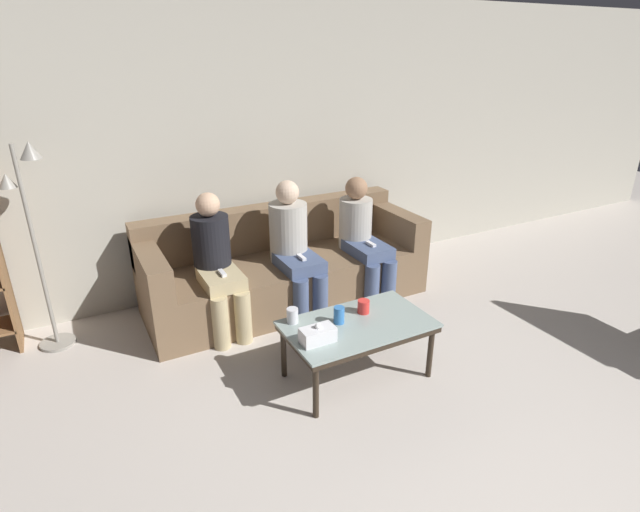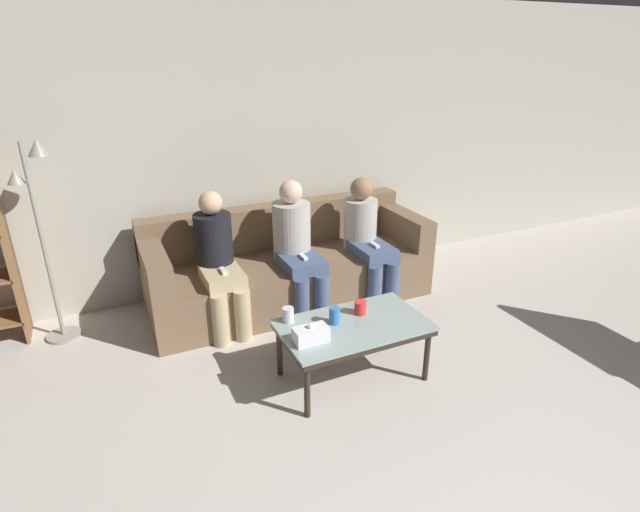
# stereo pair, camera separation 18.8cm
# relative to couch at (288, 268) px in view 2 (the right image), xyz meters

# --- Properties ---
(wall_back) EXTENTS (12.00, 0.06, 2.60)m
(wall_back) POSITION_rel_couch_xyz_m (0.00, 0.52, 0.99)
(wall_back) COLOR #B7B2A3
(wall_back) RESTS_ON ground_plane
(couch) EXTENTS (2.49, 0.88, 0.83)m
(couch) POSITION_rel_couch_xyz_m (0.00, 0.00, 0.00)
(couch) COLOR brown
(couch) RESTS_ON ground_plane
(coffee_table) EXTENTS (1.00, 0.58, 0.43)m
(coffee_table) POSITION_rel_couch_xyz_m (-0.04, -1.31, 0.08)
(coffee_table) COLOR #8C9E99
(coffee_table) RESTS_ON ground_plane
(cup_near_left) EXTENTS (0.07, 0.07, 0.12)m
(cup_near_left) POSITION_rel_couch_xyz_m (-0.16, -1.25, 0.18)
(cup_near_left) COLOR #3372BF
(cup_near_left) RESTS_ON coffee_table
(cup_near_right) EXTENTS (0.08, 0.08, 0.10)m
(cup_near_right) POSITION_rel_couch_xyz_m (-0.43, -1.10, 0.17)
(cup_near_right) COLOR silver
(cup_near_right) RESTS_ON coffee_table
(cup_far_center) EXTENTS (0.08, 0.08, 0.10)m
(cup_far_center) POSITION_rel_couch_xyz_m (0.07, -1.21, 0.17)
(cup_far_center) COLOR red
(cup_far_center) RESTS_ON coffee_table
(tissue_box) EXTENTS (0.22, 0.12, 0.13)m
(tissue_box) POSITION_rel_couch_xyz_m (-0.39, -1.39, 0.17)
(tissue_box) COLOR white
(tissue_box) RESTS_ON coffee_table
(standing_lamp) EXTENTS (0.31, 0.26, 1.57)m
(standing_lamp) POSITION_rel_couch_xyz_m (-1.88, 0.15, 0.65)
(standing_lamp) COLOR gray
(standing_lamp) RESTS_ON ground_plane
(seated_person_left_end) EXTENTS (0.31, 0.62, 1.13)m
(seated_person_left_end) POSITION_rel_couch_xyz_m (-0.68, -0.21, 0.29)
(seated_person_left_end) COLOR tan
(seated_person_left_end) RESTS_ON ground_plane
(seated_person_mid_left) EXTENTS (0.33, 0.64, 1.14)m
(seated_person_mid_left) POSITION_rel_couch_xyz_m (0.00, -0.20, 0.30)
(seated_person_mid_left) COLOR #47567A
(seated_person_mid_left) RESTS_ON ground_plane
(seated_person_mid_right) EXTENTS (0.31, 0.66, 1.09)m
(seated_person_mid_right) POSITION_rel_couch_xyz_m (0.68, -0.23, 0.27)
(seated_person_mid_right) COLOR #47567A
(seated_person_mid_right) RESTS_ON ground_plane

